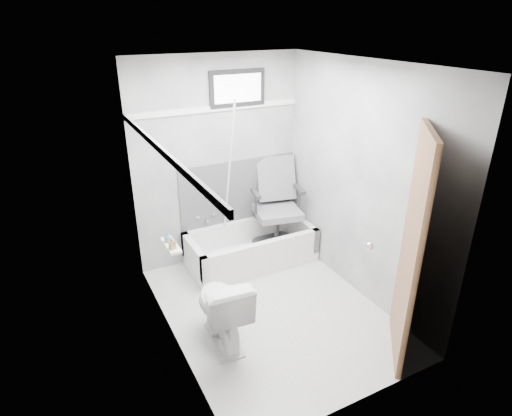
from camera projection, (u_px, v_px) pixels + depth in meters
floor at (272, 310)px, 4.37m from camera, size 2.60×2.60×0.00m
ceiling at (276, 63)px, 3.39m from camera, size 2.60×2.60×0.00m
wall_back at (218, 162)px, 4.93m from camera, size 2.00×0.02×2.40m
wall_front at (370, 271)px, 2.82m from camera, size 2.00×0.02×2.40m
wall_left at (166, 224)px, 3.46m from camera, size 0.02×2.60×2.40m
wall_right at (360, 184)px, 4.30m from camera, size 0.02×2.60×2.40m
bathtub at (251, 247)px, 5.13m from camera, size 1.50×0.70×0.42m
office_chair at (278, 206)px, 5.14m from camera, size 0.74×0.74×1.07m
toilet at (222, 308)px, 3.82m from camera, size 0.47×0.76×0.71m
door at (463, 260)px, 3.33m from camera, size 0.78×0.78×2.00m
window at (237, 88)px, 4.69m from camera, size 0.66×0.04×0.40m
backerboard at (239, 191)px, 5.19m from camera, size 1.50×0.02×0.78m
trim_back at (217, 108)px, 4.67m from camera, size 2.00×0.02×0.06m
trim_left at (161, 150)px, 3.21m from camera, size 0.02×2.60×0.06m
pole at (228, 181)px, 4.81m from camera, size 0.02×0.47×1.90m
shelf at (171, 245)px, 3.75m from camera, size 0.10×0.32×0.02m
soap_bottle_a at (172, 243)px, 3.66m from camera, size 0.06×0.06×0.11m
soap_bottle_b at (168, 237)px, 3.77m from camera, size 0.09×0.09×0.08m
faucet at (206, 218)px, 5.09m from camera, size 0.26×0.10×0.16m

